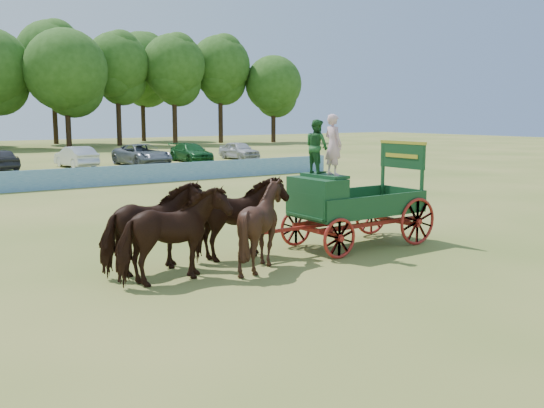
{
  "coord_description": "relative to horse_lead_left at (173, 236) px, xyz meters",
  "views": [
    {
      "loc": [
        -14.02,
        -13.37,
        3.8
      ],
      "look_at": [
        -4.44,
        0.42,
        1.3
      ],
      "focal_mm": 40.0,
      "sensor_mm": 36.0,
      "label": 1
    }
  ],
  "objects": [
    {
      "name": "horse_wheel_right",
      "position": [
        2.4,
        1.1,
        0.0
      ],
      "size": [
        2.62,
        1.28,
        2.17
      ],
      "primitive_type": "imported",
      "rotation": [
        0.0,
        0.0,
        1.62
      ],
      "color": "black",
      "rests_on": "ground"
    },
    {
      "name": "horse_wheel_left",
      "position": [
        2.4,
        0.0,
        0.0
      ],
      "size": [
        2.17,
        1.98,
        2.17
      ],
      "primitive_type": "imported",
      "rotation": [
        0.0,
        0.0,
        1.45
      ],
      "color": "black",
      "rests_on": "ground"
    },
    {
      "name": "ground",
      "position": [
        8.23,
        1.13,
        -1.09
      ],
      "size": [
        160.0,
        160.0,
        0.0
      ],
      "primitive_type": "plane",
      "color": "#9E8C47",
      "rests_on": "ground"
    },
    {
      "name": "sponsor_banner",
      "position": [
        7.23,
        19.13,
        -0.56
      ],
      "size": [
        26.0,
        0.08,
        1.05
      ],
      "primitive_type": "cube",
      "color": "#1D639D",
      "rests_on": "ground"
    },
    {
      "name": "farm_dray",
      "position": [
        5.36,
        0.57,
        0.55
      ],
      "size": [
        6.0,
        2.0,
        3.8
      ],
      "color": "#A92E10",
      "rests_on": "ground"
    },
    {
      "name": "horse_lead_left",
      "position": [
        0.0,
        0.0,
        0.0
      ],
      "size": [
        2.64,
        1.35,
        2.17
      ],
      "primitive_type": "imported",
      "rotation": [
        0.0,
        0.0,
        1.64
      ],
      "color": "black",
      "rests_on": "ground"
    },
    {
      "name": "horse_lead_right",
      "position": [
        0.0,
        1.1,
        0.0
      ],
      "size": [
        2.74,
        1.62,
        2.17
      ],
      "primitive_type": "imported",
      "rotation": [
        0.0,
        0.0,
        1.75
      ],
      "color": "black",
      "rests_on": "ground"
    }
  ]
}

